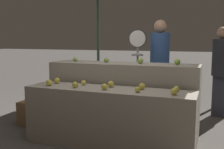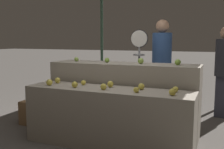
% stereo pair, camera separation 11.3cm
% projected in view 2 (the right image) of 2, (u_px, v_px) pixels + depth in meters
% --- Properties ---
extents(ground_plane, '(60.00, 60.00, 0.00)m').
position_uv_depth(ground_plane, '(107.00, 146.00, 3.59)').
color(ground_plane, '#59544F').
extents(display_counter_front, '(2.29, 0.55, 0.80)m').
position_uv_depth(display_counter_front, '(107.00, 118.00, 3.54)').
color(display_counter_front, gray).
rests_on(display_counter_front, ground_plane).
extents(display_counter_back, '(2.29, 0.55, 1.09)m').
position_uv_depth(display_counter_back, '(123.00, 98.00, 4.07)').
color(display_counter_back, gray).
rests_on(display_counter_back, ground_plane).
extents(apple_front_0, '(0.09, 0.09, 0.09)m').
position_uv_depth(apple_front_0, '(49.00, 82.00, 3.72)').
color(apple_front_0, gold).
rests_on(apple_front_0, display_counter_front).
extents(apple_front_1, '(0.08, 0.08, 0.08)m').
position_uv_depth(apple_front_1, '(75.00, 85.00, 3.56)').
color(apple_front_1, gold).
rests_on(apple_front_1, display_counter_front).
extents(apple_front_2, '(0.08, 0.08, 0.08)m').
position_uv_depth(apple_front_2, '(104.00, 87.00, 3.39)').
color(apple_front_2, gold).
rests_on(apple_front_2, display_counter_front).
extents(apple_front_3, '(0.07, 0.07, 0.07)m').
position_uv_depth(apple_front_3, '(136.00, 90.00, 3.22)').
color(apple_front_3, gold).
rests_on(apple_front_3, display_counter_front).
extents(apple_front_4, '(0.08, 0.08, 0.08)m').
position_uv_depth(apple_front_4, '(172.00, 92.00, 3.05)').
color(apple_front_4, gold).
rests_on(apple_front_4, display_counter_front).
extents(apple_front_5, '(0.09, 0.09, 0.09)m').
position_uv_depth(apple_front_5, '(58.00, 80.00, 3.91)').
color(apple_front_5, gold).
rests_on(apple_front_5, display_counter_front).
extents(apple_front_6, '(0.07, 0.07, 0.07)m').
position_uv_depth(apple_front_6, '(83.00, 83.00, 3.75)').
color(apple_front_6, yellow).
rests_on(apple_front_6, display_counter_front).
extents(apple_front_7, '(0.09, 0.09, 0.09)m').
position_uv_depth(apple_front_7, '(111.00, 84.00, 3.58)').
color(apple_front_7, gold).
rests_on(apple_front_7, display_counter_front).
extents(apple_front_8, '(0.08, 0.08, 0.08)m').
position_uv_depth(apple_front_8, '(141.00, 87.00, 3.41)').
color(apple_front_8, gold).
rests_on(apple_front_8, display_counter_front).
extents(apple_front_9, '(0.07, 0.07, 0.07)m').
position_uv_depth(apple_front_9, '(176.00, 89.00, 3.25)').
color(apple_front_9, gold).
rests_on(apple_front_9, display_counter_front).
extents(apple_back_0, '(0.07, 0.07, 0.07)m').
position_uv_depth(apple_back_0, '(76.00, 59.00, 4.31)').
color(apple_back_0, '#8EB247').
rests_on(apple_back_0, display_counter_back).
extents(apple_back_1, '(0.08, 0.08, 0.08)m').
position_uv_depth(apple_back_1, '(107.00, 60.00, 4.09)').
color(apple_back_1, '#7AA338').
rests_on(apple_back_1, display_counter_back).
extents(apple_back_2, '(0.09, 0.09, 0.09)m').
position_uv_depth(apple_back_2, '(141.00, 61.00, 3.88)').
color(apple_back_2, '#8EB247').
rests_on(apple_back_2, display_counter_back).
extents(apple_back_3, '(0.09, 0.09, 0.09)m').
position_uv_depth(apple_back_3, '(178.00, 62.00, 3.67)').
color(apple_back_3, '#7AA338').
rests_on(apple_back_3, display_counter_back).
extents(produce_scale, '(0.31, 0.20, 1.62)m').
position_uv_depth(produce_scale, '(139.00, 54.00, 4.60)').
color(produce_scale, '#99999E').
rests_on(produce_scale, ground_plane).
extents(person_vendor_at_scale, '(0.42, 0.42, 1.81)m').
position_uv_depth(person_vendor_at_scale, '(162.00, 61.00, 4.81)').
color(person_vendor_at_scale, '#2D2D38').
rests_on(person_vendor_at_scale, ground_plane).
extents(wooden_crate_side, '(0.40, 0.40, 0.40)m').
position_uv_depth(wooden_crate_side, '(36.00, 112.00, 4.55)').
color(wooden_crate_side, olive).
rests_on(wooden_crate_side, ground_plane).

